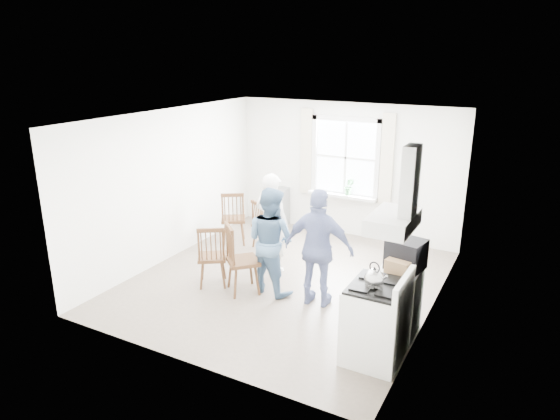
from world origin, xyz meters
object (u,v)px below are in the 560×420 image
Objects in this scene: low_cabinet at (398,300)px; stereo_stack at (406,254)px; person_left at (272,223)px; person_right at (319,248)px; windsor_chair_c at (211,250)px; gas_stove at (376,321)px; windsor_chair_a at (233,213)px; windsor_chair_b at (235,252)px; person_mid at (271,241)px.

stereo_stack is (0.04, 0.02, 0.64)m from low_cabinet.
person_right is at bearing 152.49° from person_left.
person_right reaches higher than stereo_stack.
person_right is (1.65, 0.29, 0.25)m from windsor_chair_c.
windsor_chair_c is at bearing 4.83° from person_right.
gas_stove is 0.67× the size of person_left.
gas_stove is 1.07× the size of windsor_chair_a.
windsor_chair_a is (-3.61, 1.54, -0.45)m from stereo_stack.
person_left reaches higher than gas_stove.
windsor_chair_c is at bearing -176.52° from windsor_chair_b.
windsor_chair_a is at bearing 156.41° from low_cabinet.
stereo_stack is at bearing -23.09° from windsor_chair_a.
person_left is at bearing 159.64° from stereo_stack.
windsor_chair_c is at bearing -178.23° from low_cabinet.
windsor_chair_c is 0.60× the size of person_left.
person_right reaches higher than low_cabinet.
low_cabinet is at bearing 84.32° from gas_stove.
windsor_chair_c is 1.14m from person_left.
gas_stove is 0.65× the size of person_right.
windsor_chair_a is at bearing -24.13° from person_left.
person_mid is at bearing 154.10° from gas_stove.
windsor_chair_a is at bearing 156.91° from stereo_stack.
person_mid is at bearing -8.57° from person_right.
person_right is at bearing 171.83° from stereo_stack.
person_mid is (0.85, 0.34, 0.20)m from windsor_chair_c.
person_right is at bearing -171.53° from person_mid.
person_left is (-2.42, 0.90, -0.26)m from stereo_stack.
gas_stove is 0.69× the size of person_mid.
person_mid is 0.95× the size of person_right.
windsor_chair_b is 1.09× the size of windsor_chair_c.
windsor_chair_b is 1.00m from person_left.
windsor_chair_a is 2.03m from person_mid.
windsor_chair_c is (-2.91, -0.11, -0.48)m from stereo_stack.
stereo_stack is 0.45× the size of windsor_chair_b.
low_cabinet is 2.87m from windsor_chair_c.
person_right is at bearing 141.94° from gas_stove.
person_left is at bearing 158.91° from low_cabinet.
windsor_chair_b reaches higher than windsor_chair_a.
windsor_chair_a is 2.72m from person_right.
stereo_stack is 0.30× the size of person_left.
gas_stove is at bearing 136.83° from person_right.
low_cabinet is at bearing -23.59° from windsor_chair_a.
gas_stove is 1.24× the size of low_cabinet.
gas_stove is 4.16m from windsor_chair_a.
person_mid is 0.81m from person_right.
person_left is 0.97× the size of person_right.
person_right is at bearing 170.68° from low_cabinet.
windsor_chair_a is 1.96m from windsor_chair_b.
person_mid is at bearing 122.27° from person_left.
windsor_chair_c is 1.69m from person_right.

